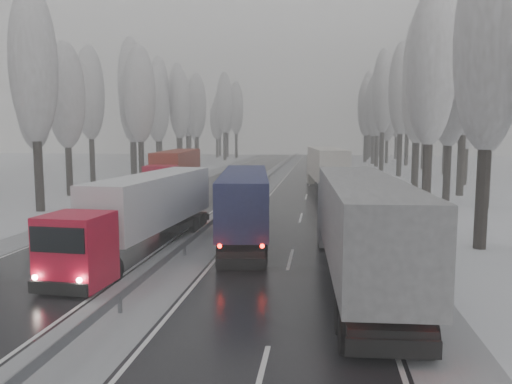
% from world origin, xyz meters
% --- Properties ---
extents(ground, '(260.00, 260.00, 0.00)m').
position_xyz_m(ground, '(0.00, 0.00, 0.00)').
color(ground, silver).
rests_on(ground, ground).
extents(carriageway_right, '(7.50, 200.00, 0.03)m').
position_xyz_m(carriageway_right, '(5.25, 30.00, 0.01)').
color(carriageway_right, black).
rests_on(carriageway_right, ground).
extents(carriageway_left, '(7.50, 200.00, 0.03)m').
position_xyz_m(carriageway_left, '(-5.25, 30.00, 0.01)').
color(carriageway_left, black).
rests_on(carriageway_left, ground).
extents(median_slush, '(3.00, 200.00, 0.04)m').
position_xyz_m(median_slush, '(0.00, 30.00, 0.02)').
color(median_slush, '#989B9F').
rests_on(median_slush, ground).
extents(shoulder_right, '(2.40, 200.00, 0.04)m').
position_xyz_m(shoulder_right, '(10.20, 30.00, 0.02)').
color(shoulder_right, '#989B9F').
rests_on(shoulder_right, ground).
extents(shoulder_left, '(2.40, 200.00, 0.04)m').
position_xyz_m(shoulder_left, '(-10.20, 30.00, 0.02)').
color(shoulder_left, '#989B9F').
rests_on(shoulder_left, ground).
extents(median_guardrail, '(0.12, 200.00, 0.76)m').
position_xyz_m(median_guardrail, '(0.00, 29.99, 0.60)').
color(median_guardrail, slate).
rests_on(median_guardrail, ground).
extents(tree_16, '(3.60, 3.60, 16.53)m').
position_xyz_m(tree_16, '(15.04, 15.67, 10.67)').
color(tree_16, black).
rests_on(tree_16, ground).
extents(tree_18, '(3.60, 3.60, 16.58)m').
position_xyz_m(tree_18, '(14.51, 27.03, 10.70)').
color(tree_18, black).
rests_on(tree_18, ground).
extents(tree_19, '(3.60, 3.60, 14.57)m').
position_xyz_m(tree_19, '(20.02, 31.03, 9.42)').
color(tree_19, black).
rests_on(tree_19, ground).
extents(tree_20, '(3.60, 3.60, 15.71)m').
position_xyz_m(tree_20, '(17.90, 35.17, 10.14)').
color(tree_20, black).
rests_on(tree_20, ground).
extents(tree_21, '(3.60, 3.60, 18.62)m').
position_xyz_m(tree_21, '(20.12, 39.17, 12.00)').
color(tree_21, black).
rests_on(tree_21, ground).
extents(tree_22, '(3.60, 3.60, 15.86)m').
position_xyz_m(tree_22, '(17.02, 45.60, 10.24)').
color(tree_22, black).
rests_on(tree_22, ground).
extents(tree_23, '(3.60, 3.60, 13.55)m').
position_xyz_m(tree_23, '(23.31, 49.60, 8.77)').
color(tree_23, black).
rests_on(tree_23, ground).
extents(tree_24, '(3.60, 3.60, 20.49)m').
position_xyz_m(tree_24, '(17.90, 51.02, 13.19)').
color(tree_24, black).
rests_on(tree_24, ground).
extents(tree_25, '(3.60, 3.60, 19.44)m').
position_xyz_m(tree_25, '(24.81, 55.02, 12.52)').
color(tree_25, black).
rests_on(tree_25, ground).
extents(tree_26, '(3.60, 3.60, 18.78)m').
position_xyz_m(tree_26, '(17.56, 61.27, 12.10)').
color(tree_26, black).
rests_on(tree_26, ground).
extents(tree_27, '(3.60, 3.60, 17.62)m').
position_xyz_m(tree_27, '(24.72, 65.27, 11.36)').
color(tree_27, black).
rests_on(tree_27, ground).
extents(tree_28, '(3.60, 3.60, 19.62)m').
position_xyz_m(tree_28, '(16.34, 71.95, 12.64)').
color(tree_28, black).
rests_on(tree_28, ground).
extents(tree_29, '(3.60, 3.60, 18.11)m').
position_xyz_m(tree_29, '(23.71, 75.95, 11.67)').
color(tree_29, black).
rests_on(tree_29, ground).
extents(tree_30, '(3.60, 3.60, 17.86)m').
position_xyz_m(tree_30, '(16.56, 81.70, 11.52)').
color(tree_30, black).
rests_on(tree_30, ground).
extents(tree_31, '(3.60, 3.60, 18.58)m').
position_xyz_m(tree_31, '(22.48, 85.70, 11.97)').
color(tree_31, black).
rests_on(tree_31, ground).
extents(tree_32, '(3.60, 3.60, 17.33)m').
position_xyz_m(tree_32, '(16.63, 89.21, 11.18)').
color(tree_32, black).
rests_on(tree_32, ground).
extents(tree_33, '(3.60, 3.60, 14.33)m').
position_xyz_m(tree_33, '(19.77, 93.21, 9.26)').
color(tree_33, black).
rests_on(tree_33, ground).
extents(tree_34, '(3.60, 3.60, 17.63)m').
position_xyz_m(tree_34, '(15.73, 96.32, 11.37)').
color(tree_34, black).
rests_on(tree_34, ground).
extents(tree_35, '(3.60, 3.60, 18.25)m').
position_xyz_m(tree_35, '(24.94, 100.32, 11.77)').
color(tree_35, black).
rests_on(tree_35, ground).
extents(tree_36, '(3.60, 3.60, 20.23)m').
position_xyz_m(tree_36, '(17.04, 106.16, 13.02)').
color(tree_36, black).
rests_on(tree_36, ground).
extents(tree_37, '(3.60, 3.60, 16.37)m').
position_xyz_m(tree_37, '(24.02, 110.16, 10.56)').
color(tree_37, black).
rests_on(tree_37, ground).
extents(tree_38, '(3.60, 3.60, 17.97)m').
position_xyz_m(tree_38, '(18.73, 116.73, 11.59)').
color(tree_38, black).
rests_on(tree_38, ground).
extents(tree_39, '(3.60, 3.60, 16.19)m').
position_xyz_m(tree_39, '(21.55, 120.73, 10.45)').
color(tree_39, black).
rests_on(tree_39, ground).
extents(tree_58, '(3.60, 3.60, 17.21)m').
position_xyz_m(tree_58, '(-15.13, 24.57, 11.10)').
color(tree_58, black).
rests_on(tree_58, ground).
extents(tree_60, '(3.60, 3.60, 14.84)m').
position_xyz_m(tree_60, '(-17.75, 34.20, 9.59)').
color(tree_60, black).
rests_on(tree_60, ground).
extents(tree_61, '(3.60, 3.60, 13.95)m').
position_xyz_m(tree_61, '(-23.52, 38.20, 9.02)').
color(tree_61, black).
rests_on(tree_61, ground).
extents(tree_62, '(3.60, 3.60, 16.04)m').
position_xyz_m(tree_62, '(-13.94, 43.73, 10.36)').
color(tree_62, black).
rests_on(tree_62, ground).
extents(tree_63, '(3.60, 3.60, 16.88)m').
position_xyz_m(tree_63, '(-21.85, 47.73, 10.89)').
color(tree_63, black).
rests_on(tree_63, ground).
extents(tree_64, '(3.60, 3.60, 15.42)m').
position_xyz_m(tree_64, '(-18.26, 52.71, 9.96)').
color(tree_64, black).
rests_on(tree_64, ground).
extents(tree_65, '(3.60, 3.60, 19.48)m').
position_xyz_m(tree_65, '(-20.05, 56.71, 12.55)').
color(tree_65, black).
rests_on(tree_65, ground).
extents(tree_66, '(3.60, 3.60, 15.23)m').
position_xyz_m(tree_66, '(-18.16, 62.35, 9.84)').
color(tree_66, black).
rests_on(tree_66, ground).
extents(tree_67, '(3.60, 3.60, 17.09)m').
position_xyz_m(tree_67, '(-19.54, 66.35, 11.03)').
color(tree_67, black).
rests_on(tree_67, ground).
extents(tree_68, '(3.60, 3.60, 16.65)m').
position_xyz_m(tree_68, '(-16.58, 69.11, 10.75)').
color(tree_68, black).
rests_on(tree_68, ground).
extents(tree_69, '(3.60, 3.60, 19.35)m').
position_xyz_m(tree_69, '(-21.42, 73.11, 12.46)').
color(tree_69, black).
rests_on(tree_69, ground).
extents(tree_70, '(3.60, 3.60, 17.09)m').
position_xyz_m(tree_70, '(-16.33, 79.19, 11.03)').
color(tree_70, black).
rests_on(tree_70, ground).
extents(tree_71, '(3.60, 3.60, 19.61)m').
position_xyz_m(tree_71, '(-21.09, 83.19, 12.63)').
color(tree_71, black).
rests_on(tree_71, ground).
extents(tree_72, '(3.60, 3.60, 15.11)m').
position_xyz_m(tree_72, '(-18.93, 88.54, 9.76)').
color(tree_72, black).
rests_on(tree_72, ground).
extents(tree_73, '(3.60, 3.60, 17.22)m').
position_xyz_m(tree_73, '(-21.82, 92.54, 11.11)').
color(tree_73, black).
rests_on(tree_73, ground).
extents(tree_74, '(3.60, 3.60, 19.68)m').
position_xyz_m(tree_74, '(-15.07, 99.33, 12.67)').
color(tree_74, black).
rests_on(tree_74, ground).
extents(tree_75, '(3.60, 3.60, 18.60)m').
position_xyz_m(tree_75, '(-24.20, 103.33, 11.99)').
color(tree_75, black).
rests_on(tree_75, ground).
extents(tree_76, '(3.60, 3.60, 18.55)m').
position_xyz_m(tree_76, '(-14.05, 108.72, 11.95)').
color(tree_76, black).
rests_on(tree_76, ground).
extents(tree_77, '(3.60, 3.60, 14.32)m').
position_xyz_m(tree_77, '(-19.66, 112.72, 9.26)').
color(tree_77, black).
rests_on(tree_77, ground).
extents(tree_78, '(3.60, 3.60, 19.55)m').
position_xyz_m(tree_78, '(-17.56, 115.31, 12.59)').
color(tree_78, black).
rests_on(tree_78, ground).
extents(tree_79, '(3.60, 3.60, 17.07)m').
position_xyz_m(tree_79, '(-20.33, 119.31, 11.01)').
color(tree_79, black).
rests_on(tree_79, ground).
extents(truck_grey_tarp, '(3.47, 17.06, 4.35)m').
position_xyz_m(truck_grey_tarp, '(8.20, 8.69, 2.54)').
color(truck_grey_tarp, '#525358').
rests_on(truck_grey_tarp, ground).
extents(truck_blue_box, '(4.35, 15.39, 3.91)m').
position_xyz_m(truck_blue_box, '(2.31, 16.69, 2.28)').
color(truck_blue_box, '#1F254D').
rests_on(truck_blue_box, ground).
extents(truck_cream_box, '(4.55, 17.81, 4.53)m').
position_xyz_m(truck_cream_box, '(7.05, 41.38, 2.64)').
color(truck_cream_box, '#A19E8E').
rests_on(truck_cream_box, ground).
extents(box_truck_distant, '(2.29, 6.87, 2.54)m').
position_xyz_m(box_truck_distant, '(6.92, 81.64, 1.30)').
color(box_truck_distant, '#ACAFB3').
rests_on(box_truck_distant, ground).
extents(truck_red_white, '(3.33, 15.17, 3.86)m').
position_xyz_m(truck_red_white, '(-2.29, 13.06, 2.25)').
color(truck_red_white, red).
rests_on(truck_red_white, ground).
extents(truck_red_red, '(4.30, 16.92, 4.30)m').
position_xyz_m(truck_red_red, '(-7.77, 36.69, 2.51)').
color(truck_red_red, '#B20A22').
rests_on(truck_red_red, ground).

